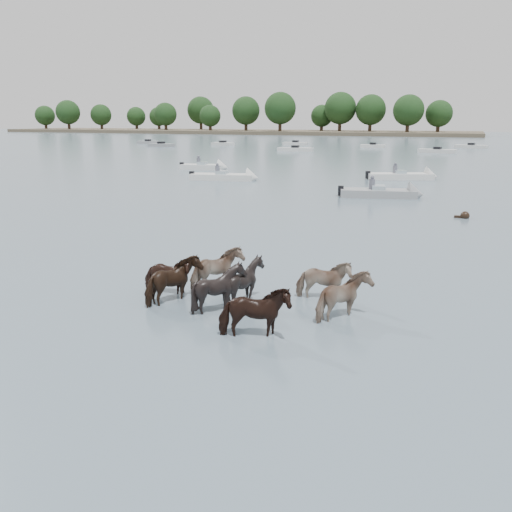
% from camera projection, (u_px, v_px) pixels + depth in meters
% --- Properties ---
extents(ground, '(400.00, 400.00, 0.00)m').
position_uv_depth(ground, '(206.00, 302.00, 13.94)').
color(ground, '#4E6370').
rests_on(ground, ground).
extents(shoreline, '(160.00, 30.00, 1.00)m').
position_uv_depth(shoreline, '(224.00, 132.00, 173.55)').
color(shoreline, '#4C4233').
rests_on(shoreline, ground).
extents(pony_herd, '(6.41, 4.28, 1.37)m').
position_uv_depth(pony_herd, '(240.00, 287.00, 13.52)').
color(pony_herd, black).
rests_on(pony_herd, ground).
extents(swimming_pony, '(0.72, 0.44, 0.44)m').
position_uv_depth(swimming_pony, '(464.00, 216.00, 25.60)').
color(swimming_pony, black).
rests_on(swimming_pony, ground).
extents(motorboat_a, '(5.69, 2.72, 1.92)m').
position_uv_depth(motorboat_a, '(231.00, 177.00, 41.34)').
color(motorboat_a, silver).
rests_on(motorboat_a, ground).
extents(motorboat_b, '(5.31, 2.68, 1.92)m').
position_uv_depth(motorboat_b, '(390.00, 194.00, 32.33)').
color(motorboat_b, gray).
rests_on(motorboat_b, ground).
extents(motorboat_c, '(5.81, 3.53, 1.92)m').
position_uv_depth(motorboat_c, '(409.00, 176.00, 41.95)').
color(motorboat_c, silver).
rests_on(motorboat_c, ground).
extents(motorboat_f, '(4.80, 2.60, 1.92)m').
position_uv_depth(motorboat_f, '(210.00, 167.00, 49.95)').
color(motorboat_f, silver).
rests_on(motorboat_f, ground).
extents(distant_flotilla, '(104.41, 25.83, 0.93)m').
position_uv_depth(distant_flotilla, '(430.00, 148.00, 81.25)').
color(distant_flotilla, gray).
rests_on(distant_flotilla, ground).
extents(treeline, '(147.07, 23.30, 12.53)m').
position_uv_depth(treeline, '(239.00, 112.00, 168.16)').
color(treeline, '#382619').
rests_on(treeline, ground).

